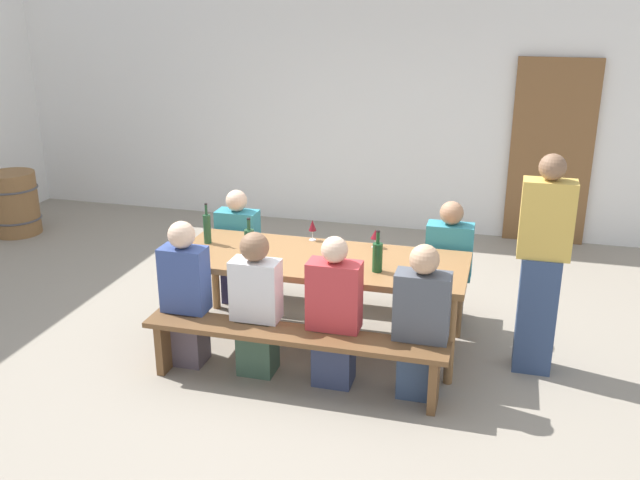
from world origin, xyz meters
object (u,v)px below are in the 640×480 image
Objects in this scene: wine_bottle_2 at (207,228)px; seated_guest_near_1 at (256,306)px; bench_near at (293,343)px; bench_far at (341,269)px; wine_bottle_1 at (249,242)px; wine_glass_2 at (245,247)px; seated_guest_near_2 at (334,316)px; standing_host at (541,269)px; seated_guest_near_0 at (186,296)px; wooden_door at (551,153)px; seated_guest_far_0 at (238,250)px; wine_glass_1 at (312,226)px; seated_guest_far_1 at (448,268)px; wine_barrel at (14,203)px; wine_glass_0 at (375,235)px; wine_bottle_0 at (377,256)px; tasting_table at (320,265)px; seated_guest_near_3 at (421,325)px.

wine_bottle_2 is 1.02m from seated_guest_near_1.
bench_far is (0.00, 1.50, 0.00)m from bench_near.
wine_glass_2 is (0.02, -0.13, 0.00)m from wine_bottle_1.
seated_guest_near_2 is 1.58m from standing_host.
seated_guest_near_2 is at bearing -22.95° from wine_glass_2.
seated_guest_near_0 is 0.58m from seated_guest_near_1.
bench_far is (-1.86, -2.36, -0.69)m from wooden_door.
seated_guest_far_0 is (-0.41, 0.86, -0.37)m from wine_glass_2.
wine_glass_1 is 1.22m from seated_guest_far_1.
wine_barrel is (-5.24, 1.14, -0.16)m from seated_guest_far_1.
seated_guest_near_0 is at bearing 170.60° from bench_near.
seated_guest_near_0 is 1.20m from seated_guest_far_0.
seated_guest_near_0 is 1.55× the size of wine_barrel.
wine_bottle_1 is at bearing 60.29° from seated_guest_near_2.
seated_guest_far_0 is at bearing 169.41° from wine_glass_0.
seated_guest_near_2 reaches higher than bench_near.
bench_near is 14.50× the size of wine_glass_0.
bench_near is 6.87× the size of wine_bottle_1.
wooden_door is 3.55m from wine_bottle_0.
seated_guest_near_2 is (-1.59, -3.71, -0.50)m from wooden_door.
seated_guest_near_0 is (-0.91, -0.60, -0.12)m from tasting_table.
seated_guest_near_3 reaches higher than wine_bottle_1.
wine_glass_0 is (-0.12, 0.52, -0.01)m from wine_bottle_0.
wine_glass_2 is (-1.03, -0.09, 0.01)m from wine_bottle_0.
bench_far is 6.43× the size of wine_bottle_2.
seated_guest_near_2 is (0.27, -1.35, 0.18)m from bench_far.
seated_guest_near_0 is at bearing -162.97° from wine_bottle_0.
seated_guest_near_0 is at bearing 1.88° from seated_guest_far_0.
wine_bottle_0 is at bearing -9.68° from wine_bottle_2.
wine_bottle_1 is 1.56m from seated_guest_near_3.
tasting_table is 1.09m from seated_guest_near_0.
wooden_door is 1.87× the size of seated_guest_far_1.
seated_guest_near_3 is at bearing -42.65° from wine_glass_1.
seated_guest_far_1 is 0.66× the size of standing_host.
seated_guest_near_1 is at bearing -47.48° from seated_guest_far_1.
wine_glass_1 is at bearing -36.62° from seated_guest_near_0.
bench_near is at bearing 24.03° from standing_host.
bench_near is at bearing -48.27° from wine_bottle_1.
wine_bottle_1 is 2.11× the size of wine_glass_0.
standing_host is at bearing -92.88° from wooden_door.
tasting_table is 2.02× the size of seated_guest_near_0.
wine_bottle_0 is at bearing 4.95° from wine_glass_2.
seated_guest_far_1 is at bearing 25.60° from wine_bottle_1.
bench_far is 6.85× the size of wine_bottle_0.
wine_glass_1 is (-0.55, 0.04, 0.02)m from wine_glass_0.
bench_far is at bearing 90.00° from tasting_table.
wine_bottle_2 is at bearing -26.92° from wine_barrel.
seated_guest_near_0 reaches higher than bench_far.
seated_guest_near_3 reaches higher than bench_far.
tasting_table is 12.93× the size of wine_glass_1.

